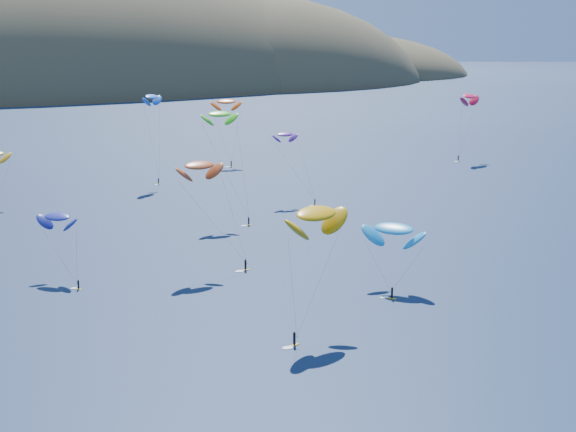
# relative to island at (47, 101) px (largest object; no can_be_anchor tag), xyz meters

# --- Properties ---
(island) EXTENTS (730.00, 300.00, 210.00)m
(island) POSITION_rel_island_xyz_m (0.00, 0.00, 0.00)
(island) COLOR #3D3526
(island) RESTS_ON ground
(kitesurfer_2) EXTENTS (13.79, 11.32, 20.14)m
(kitesurfer_2) POSITION_rel_island_xyz_m (-44.02, -512.75, 27.64)
(kitesurfer_2) COLOR gold
(kitesurfer_2) RESTS_ON ground
(kitesurfer_3) EXTENTS (8.53, 13.14, 26.29)m
(kitesurfer_3) POSITION_rel_island_xyz_m (-31.77, -441.64, 34.61)
(kitesurfer_3) COLOR gold
(kitesurfer_3) RESTS_ON ground
(kitesurfer_4) EXTENTS (8.81, 8.72, 26.60)m
(kitesurfer_4) POSITION_rel_island_xyz_m (-33.54, -393.44, 34.93)
(kitesurfer_4) COLOR gold
(kitesurfer_4) RESTS_ON ground
(kitesurfer_5) EXTENTS (10.42, 13.08, 12.89)m
(kitesurfer_5) POSITION_rel_island_xyz_m (-23.40, -501.88, 20.61)
(kitesurfer_5) COLOR gold
(kitesurfer_5) RESTS_ON ground
(kitesurfer_6) EXTENTS (7.76, 11.55, 18.66)m
(kitesurfer_6) POSITION_rel_island_xyz_m (-10.39, -431.47, 27.51)
(kitesurfer_6) COLOR gold
(kitesurfer_6) RESTS_ON ground
(kitesurfer_8) EXTENTS (12.47, 9.04, 23.80)m
(kitesurfer_8) POSITION_rel_island_xyz_m (72.82, -398.56, 31.56)
(kitesurfer_8) COLOR gold
(kitesurfer_8) RESTS_ON ground
(kitesurfer_9) EXTENTS (11.64, 10.16, 21.34)m
(kitesurfer_9) POSITION_rel_island_xyz_m (-49.08, -476.56, 29.48)
(kitesurfer_9) COLOR gold
(kitesurfer_9) RESTS_ON ground
(kitesurfer_10) EXTENTS (8.11, 14.74, 12.89)m
(kitesurfer_10) POSITION_rel_island_xyz_m (-73.96, -471.41, 21.37)
(kitesurfer_10) COLOR gold
(kitesurfer_10) RESTS_ON ground
(kitesurfer_11) EXTENTS (10.56, 12.85, 22.49)m
(kitesurfer_11) POSITION_rel_island_xyz_m (-2.64, -371.15, 30.50)
(kitesurfer_11) COLOR gold
(kitesurfer_11) RESTS_ON ground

